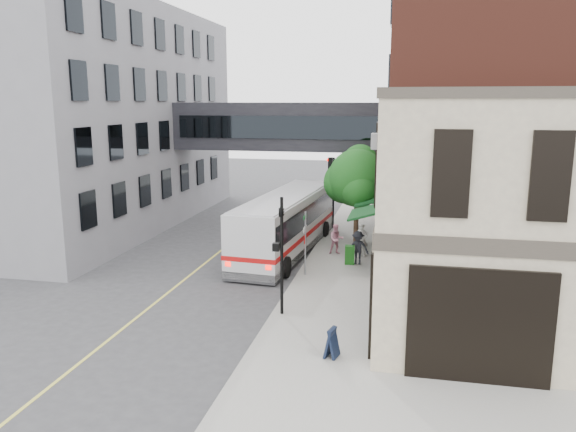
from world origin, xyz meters
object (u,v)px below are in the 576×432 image
at_px(bus, 286,221).
at_px(pedestrian_c, 358,248).
at_px(pedestrian_b, 336,239).
at_px(pedestrian_a, 362,240).
at_px(sandwich_board, 332,343).
at_px(newspaper_box, 350,255).

xyz_separation_m(bus, pedestrian_c, (4.04, -1.90, -0.77)).
bearing_deg(pedestrian_b, bus, 158.89).
distance_m(pedestrian_a, sandwich_board, 12.00).
xyz_separation_m(newspaper_box, sandwich_board, (0.49, -10.49, 0.01)).
bearing_deg(pedestrian_a, newspaper_box, -124.48).
bearing_deg(pedestrian_c, bus, 158.76).
bearing_deg(pedestrian_a, pedestrian_c, -110.24).
distance_m(pedestrian_c, newspaper_box, 0.54).
height_order(pedestrian_c, newspaper_box, pedestrian_c).
height_order(pedestrian_a, pedestrian_b, pedestrian_a).
xyz_separation_m(pedestrian_c, newspaper_box, (-0.39, -0.06, -0.37)).
bearing_deg(newspaper_box, sandwich_board, -92.32).
bearing_deg(bus, pedestrian_a, -6.23).
height_order(pedestrian_b, pedestrian_c, pedestrian_c).
bearing_deg(newspaper_box, pedestrian_c, 3.43).
distance_m(newspaper_box, sandwich_board, 10.50).
relative_size(bus, newspaper_box, 12.66).
xyz_separation_m(pedestrian_c, sandwich_board, (0.10, -10.54, -0.36)).
xyz_separation_m(pedestrian_a, pedestrian_c, (-0.07, -1.45, -0.04)).
height_order(pedestrian_b, newspaper_box, pedestrian_b).
distance_m(bus, sandwich_board, 13.17).
bearing_deg(bus, pedestrian_c, -25.21).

